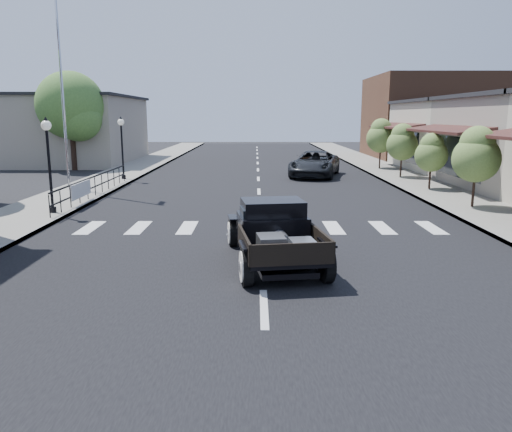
{
  "coord_description": "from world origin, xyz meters",
  "views": [
    {
      "loc": [
        -0.16,
        -11.97,
        3.62
      ],
      "look_at": [
        -0.15,
        1.08,
        1.0
      ],
      "focal_mm": 35.0,
      "sensor_mm": 36.0,
      "label": 1
    }
  ],
  "objects": [
    {
      "name": "banner",
      "position": [
        -7.22,
        8.0,
        0.45
      ],
      "size": [
        0.04,
        2.2,
        0.6
      ],
      "primitive_type": null,
      "color": "silver",
      "rests_on": "sidewalk_left"
    },
    {
      "name": "ground",
      "position": [
        0.0,
        0.0,
        0.0
      ],
      "size": [
        120.0,
        120.0,
        0.0
      ],
      "primitive_type": "plane",
      "color": "black",
      "rests_on": "ground"
    },
    {
      "name": "small_tree_d",
      "position": [
        8.3,
        17.02,
        1.63
      ],
      "size": [
        1.77,
        1.77,
        2.95
      ],
      "primitive_type": null,
      "color": "#597636",
      "rests_on": "sidewalk_right"
    },
    {
      "name": "low_building_left",
      "position": [
        -15.0,
        28.0,
        2.5
      ],
      "size": [
        10.0,
        12.0,
        5.0
      ],
      "primitive_type": "cube",
      "color": "#A19987",
      "rests_on": "ground"
    },
    {
      "name": "sidewalk_left",
      "position": [
        -8.5,
        15.0,
        0.07
      ],
      "size": [
        3.0,
        80.0,
        0.15
      ],
      "primitive_type": "cube",
      "color": "gray",
      "rests_on": "ground"
    },
    {
      "name": "lamp_post_c",
      "position": [
        -7.6,
        16.0,
        1.87
      ],
      "size": [
        0.36,
        0.36,
        3.45
      ],
      "primitive_type": null,
      "color": "black",
      "rests_on": "sidewalk_left"
    },
    {
      "name": "big_tree_far",
      "position": [
        -12.5,
        22.0,
        3.28
      ],
      "size": [
        4.47,
        4.47,
        6.56
      ],
      "primitive_type": null,
      "color": "#436B2E",
      "rests_on": "ground"
    },
    {
      "name": "road",
      "position": [
        0.0,
        15.0,
        0.01
      ],
      "size": [
        14.0,
        80.0,
        0.02
      ],
      "primitive_type": "cube",
      "color": "black",
      "rests_on": "ground"
    },
    {
      "name": "small_tree_c",
      "position": [
        8.3,
        12.1,
        1.44
      ],
      "size": [
        1.55,
        1.55,
        2.58
      ],
      "primitive_type": null,
      "color": "#597636",
      "rests_on": "sidewalk_right"
    },
    {
      "name": "hotrod_pickup",
      "position": [
        0.29,
        0.05,
        0.81
      ],
      "size": [
        2.81,
        4.91,
        1.61
      ],
      "primitive_type": null,
      "rotation": [
        0.0,
        0.0,
        0.14
      ],
      "color": "black",
      "rests_on": "ground"
    },
    {
      "name": "small_tree_b",
      "position": [
        8.3,
        7.18,
        1.65
      ],
      "size": [
        1.8,
        1.8,
        3.0
      ],
      "primitive_type": null,
      "color": "#597636",
      "rests_on": "sidewalk_right"
    },
    {
      "name": "far_building_right",
      "position": [
        15.5,
        32.0,
        3.5
      ],
      "size": [
        11.0,
        10.0,
        7.0
      ],
      "primitive_type": "cube",
      "color": "brown",
      "rests_on": "ground"
    },
    {
      "name": "flagpole",
      "position": [
        -9.2,
        12.0,
        5.99
      ],
      "size": [
        0.12,
        0.12,
        11.68
      ],
      "primitive_type": "cylinder",
      "color": "silver",
      "rests_on": "sidewalk_left"
    },
    {
      "name": "sidewalk_right",
      "position": [
        8.5,
        15.0,
        0.07
      ],
      "size": [
        3.0,
        80.0,
        0.15
      ],
      "primitive_type": "cube",
      "color": "gray",
      "rests_on": "ground"
    },
    {
      "name": "storefront_far",
      "position": [
        15.0,
        22.0,
        2.25
      ],
      "size": [
        10.0,
        9.0,
        4.5
      ],
      "primitive_type": "cube",
      "color": "#B6AE9A",
      "rests_on": "ground"
    },
    {
      "name": "road_markings",
      "position": [
        0.0,
        10.0,
        0.0
      ],
      "size": [
        12.0,
        60.0,
        0.06
      ],
      "primitive_type": null,
      "color": "silver",
      "rests_on": "ground"
    },
    {
      "name": "railing",
      "position": [
        -7.3,
        10.0,
        0.65
      ],
      "size": [
        0.08,
        10.0,
        1.0
      ],
      "primitive_type": null,
      "color": "black",
      "rests_on": "sidewalk_left"
    },
    {
      "name": "lamp_post_b",
      "position": [
        -7.6,
        6.0,
        1.87
      ],
      "size": [
        0.36,
        0.36,
        3.45
      ],
      "primitive_type": null,
      "color": "black",
      "rests_on": "sidewalk_left"
    },
    {
      "name": "second_car",
      "position": [
        3.43,
        18.27,
        0.76
      ],
      "size": [
        3.87,
        5.97,
        1.53
      ],
      "primitive_type": "imported",
      "rotation": [
        0.0,
        0.0,
        -0.26
      ],
      "color": "black",
      "rests_on": "ground"
    },
    {
      "name": "small_tree_e",
      "position": [
        8.3,
        22.04,
        1.75
      ],
      "size": [
        1.92,
        1.92,
        3.2
      ],
      "primitive_type": null,
      "color": "#597636",
      "rests_on": "sidewalk_right"
    }
  ]
}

